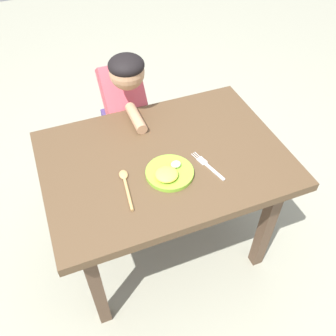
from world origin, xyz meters
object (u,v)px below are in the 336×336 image
at_px(person, 126,121).
at_px(plate, 169,173).
at_px(fork, 208,166).
at_px(spoon, 126,184).

bearing_deg(person, plate, 91.79).
bearing_deg(plate, person, 91.79).
height_order(fork, person, person).
height_order(plate, person, person).
xyz_separation_m(plate, spoon, (-0.18, 0.01, -0.01)).
bearing_deg(person, fork, 107.20).
relative_size(plate, spoon, 0.92).
bearing_deg(fork, plate, 70.54).
height_order(plate, spoon, plate).
bearing_deg(spoon, fork, -87.32).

